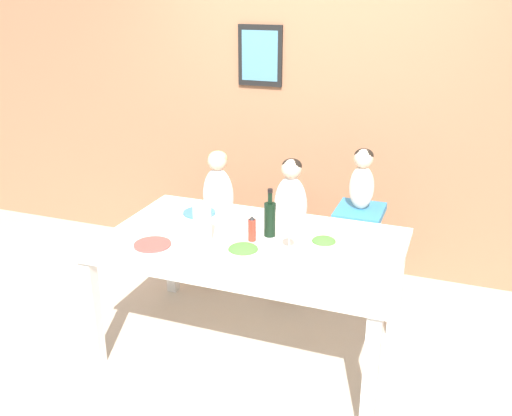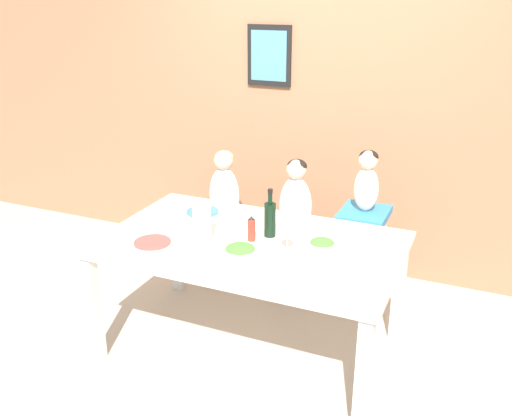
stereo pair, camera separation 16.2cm
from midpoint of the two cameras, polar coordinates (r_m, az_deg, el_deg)
ground_plane at (r=3.69m, az=-1.74°, el=-13.71°), size 14.00×14.00×0.00m
wall_back at (r=4.38m, az=4.90°, el=11.12°), size 10.00×0.09×2.70m
dining_table at (r=3.36m, az=-1.86°, el=-4.62°), size 1.73×1.06×0.73m
chair_far_left at (r=4.32m, az=-4.77°, el=-2.44°), size 0.37×0.43×0.46m
chair_far_center at (r=4.13m, az=2.23°, el=-3.53°), size 0.37×0.43×0.46m
chair_right_highchair at (r=3.95m, az=9.06°, el=-2.24°), size 0.31×0.37×0.72m
person_child_left at (r=4.20m, az=-4.92°, el=2.01°), size 0.24×0.15×0.56m
person_child_center at (r=4.00m, az=2.30°, el=1.10°), size 0.24×0.15×0.56m
person_baby_right at (r=3.82m, az=9.40°, el=3.19°), size 0.17×0.13×0.42m
wine_bottle at (r=3.36m, az=0.02°, el=-1.01°), size 0.07×0.07×0.29m
paper_towel_roll at (r=3.31m, az=-6.79°, el=-1.52°), size 0.11×0.11×0.23m
wine_glass_near at (r=3.14m, az=1.88°, el=-2.17°), size 0.07×0.07×0.19m
salad_bowl_large at (r=3.09m, az=-2.79°, el=-4.50°), size 0.19×0.19×0.09m
salad_bowl_small at (r=3.20m, az=5.34°, el=-3.70°), size 0.16×0.16×0.09m
dinner_plate_front_left at (r=3.34m, az=-11.68°, el=-3.61°), size 0.21×0.21×0.01m
dinner_plate_back_left at (r=3.76m, az=-6.92°, el=-0.47°), size 0.21×0.21×0.01m
dinner_plate_back_right at (r=3.42m, az=7.94°, el=-2.79°), size 0.21×0.21×0.01m
condiment_bottle_hot_sauce at (r=3.31m, az=-1.74°, el=-2.13°), size 0.05×0.05×0.16m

